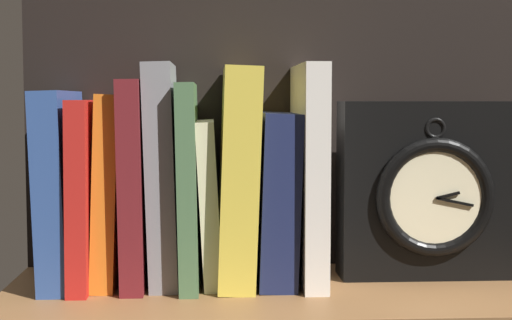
# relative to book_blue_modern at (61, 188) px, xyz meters

# --- Properties ---
(ground_plane) EXTENTS (0.63, 0.27, 0.03)m
(ground_plane) POSITION_rel_book_blue_modern_xyz_m (0.26, -0.04, -0.12)
(ground_plane) COLOR brown
(back_panel) EXTENTS (0.63, 0.01, 0.40)m
(back_panel) POSITION_rel_book_blue_modern_xyz_m (0.26, 0.09, 0.09)
(back_panel) COLOR black
(back_panel) RESTS_ON ground_plane
(book_blue_modern) EXTENTS (0.04, 0.16, 0.22)m
(book_blue_modern) POSITION_rel_book_blue_modern_xyz_m (0.00, 0.00, 0.00)
(book_blue_modern) COLOR #2D4C8E
(book_blue_modern) RESTS_ON ground_plane
(book_red_requiem) EXTENTS (0.02, 0.17, 0.21)m
(book_red_requiem) POSITION_rel_book_blue_modern_xyz_m (0.03, 0.00, -0.00)
(book_red_requiem) COLOR red
(book_red_requiem) RESTS_ON ground_plane
(book_orange_pandolfini) EXTENTS (0.03, 0.13, 0.22)m
(book_orange_pandolfini) POSITION_rel_book_blue_modern_xyz_m (0.06, 0.00, -0.00)
(book_orange_pandolfini) COLOR orange
(book_orange_pandolfini) RESTS_ON ground_plane
(book_maroon_dawkins) EXTENTS (0.03, 0.16, 0.23)m
(book_maroon_dawkins) POSITION_rel_book_blue_modern_xyz_m (0.09, 0.00, 0.01)
(book_maroon_dawkins) COLOR maroon
(book_maroon_dawkins) RESTS_ON ground_plane
(book_gray_chess) EXTENTS (0.04, 0.14, 0.25)m
(book_gray_chess) POSITION_rel_book_blue_modern_xyz_m (0.12, 0.00, 0.02)
(book_gray_chess) COLOR gray
(book_gray_chess) RESTS_ON ground_plane
(book_green_romantic) EXTENTS (0.02, 0.17, 0.23)m
(book_green_romantic) POSITION_rel_book_blue_modern_xyz_m (0.15, 0.00, 0.00)
(book_green_romantic) COLOR #476B44
(book_green_romantic) RESTS_ON ground_plane
(book_cream_twain) EXTENTS (0.03, 0.13, 0.19)m
(book_cream_twain) POSITION_rel_book_blue_modern_xyz_m (0.17, 0.00, -0.02)
(book_cream_twain) COLOR beige
(book_cream_twain) RESTS_ON ground_plane
(book_yellow_seinlanguage) EXTENTS (0.05, 0.16, 0.25)m
(book_yellow_seinlanguage) POSITION_rel_book_blue_modern_xyz_m (0.20, 0.00, 0.01)
(book_yellow_seinlanguage) COLOR gold
(book_yellow_seinlanguage) RESTS_ON ground_plane
(book_navy_bierce) EXTENTS (0.05, 0.15, 0.20)m
(book_navy_bierce) POSITION_rel_book_blue_modern_xyz_m (0.25, 0.00, -0.01)
(book_navy_bierce) COLOR #192147
(book_navy_bierce) RESTS_ON ground_plane
(book_white_catcher) EXTENTS (0.03, 0.17, 0.25)m
(book_white_catcher) POSITION_rel_book_blue_modern_xyz_m (0.28, 0.00, 0.02)
(book_white_catcher) COLOR silver
(book_white_catcher) RESTS_ON ground_plane
(framed_clock) EXTENTS (0.21, 0.07, 0.21)m
(framed_clock) POSITION_rel_book_blue_modern_xyz_m (0.43, 0.01, -0.01)
(framed_clock) COLOR black
(framed_clock) RESTS_ON ground_plane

